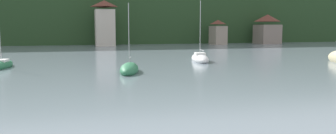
% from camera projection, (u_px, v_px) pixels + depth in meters
% --- Properties ---
extents(wooded_hillside, '(352.00, 66.87, 40.12)m').
position_uv_depth(wooded_hillside, '(115.00, 16.00, 123.82)').
color(wooded_hillside, '#264223').
rests_on(wooded_hillside, ground_plane).
extents(shore_building_westcentral, '(4.59, 6.10, 10.62)m').
position_uv_depth(shore_building_westcentral, '(105.00, 24.00, 80.97)').
color(shore_building_westcentral, beige).
rests_on(shore_building_westcentral, ground_plane).
extents(shore_building_central, '(3.24, 5.27, 6.20)m').
position_uv_depth(shore_building_central, '(218.00, 33.00, 87.98)').
color(shore_building_central, gray).
rests_on(shore_building_central, ground_plane).
extents(shore_building_eastcentral, '(5.71, 5.98, 7.72)m').
position_uv_depth(shore_building_eastcentral, '(267.00, 29.00, 91.79)').
color(shore_building_eastcentral, gray).
rests_on(shore_building_eastcentral, ground_plane).
extents(sailboat_far_1, '(2.40, 5.94, 7.69)m').
position_uv_depth(sailboat_far_1, '(1.00, 65.00, 37.96)').
color(sailboat_far_1, '#2D754C').
rests_on(sailboat_far_1, ground_plane).
extents(sailboat_far_3, '(3.04, 5.89, 7.15)m').
position_uv_depth(sailboat_far_3, '(129.00, 69.00, 34.11)').
color(sailboat_far_3, '#2D754C').
rests_on(sailboat_far_3, ground_plane).
extents(sailboat_far_7, '(3.06, 6.87, 8.21)m').
position_uv_depth(sailboat_far_7, '(200.00, 59.00, 45.23)').
color(sailboat_far_7, white).
rests_on(sailboat_far_7, ground_plane).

